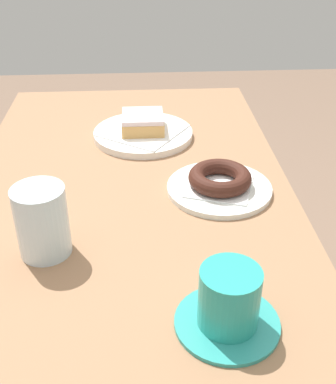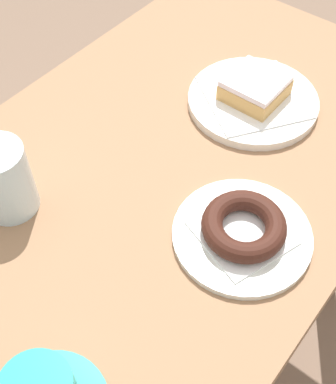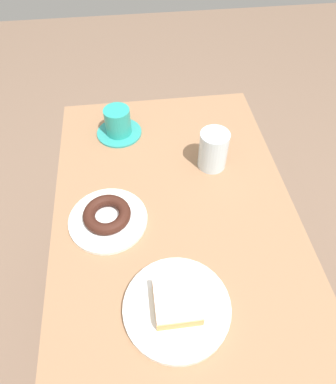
# 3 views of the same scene
# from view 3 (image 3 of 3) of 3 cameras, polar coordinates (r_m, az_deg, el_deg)

# --- Properties ---
(ground_plane) EXTENTS (6.00, 6.00, 0.00)m
(ground_plane) POSITION_cam_3_polar(r_m,az_deg,el_deg) (1.55, 0.92, -21.43)
(ground_plane) COLOR #7D624F
(table) EXTENTS (1.04, 0.62, 0.76)m
(table) POSITION_cam_3_polar(r_m,az_deg,el_deg) (0.96, 1.40, -9.42)
(table) COLOR #986E4E
(table) RESTS_ON ground_plane
(plate_chocolate_ring) EXTENTS (0.20, 0.20, 0.01)m
(plate_chocolate_ring) POSITION_cam_3_polar(r_m,az_deg,el_deg) (0.87, -9.87, -4.55)
(plate_chocolate_ring) COLOR white
(plate_chocolate_ring) RESTS_ON table
(napkin_chocolate_ring) EXTENTS (0.15, 0.15, 0.00)m
(napkin_chocolate_ring) POSITION_cam_3_polar(r_m,az_deg,el_deg) (0.86, -9.93, -4.30)
(napkin_chocolate_ring) COLOR white
(napkin_chocolate_ring) RESTS_ON plate_chocolate_ring
(donut_chocolate_ring) EXTENTS (0.12, 0.12, 0.03)m
(donut_chocolate_ring) POSITION_cam_3_polar(r_m,az_deg,el_deg) (0.85, -10.07, -3.66)
(donut_chocolate_ring) COLOR #3C1C14
(donut_chocolate_ring) RESTS_ON napkin_chocolate_ring
(plate_glazed_square) EXTENTS (0.22, 0.22, 0.02)m
(plate_glazed_square) POSITION_cam_3_polar(r_m,az_deg,el_deg) (0.75, 1.47, -18.56)
(plate_glazed_square) COLOR white
(plate_glazed_square) RESTS_ON table
(napkin_glazed_square) EXTENTS (0.22, 0.22, 0.00)m
(napkin_glazed_square) POSITION_cam_3_polar(r_m,az_deg,el_deg) (0.74, 1.48, -18.30)
(napkin_glazed_square) COLOR white
(napkin_glazed_square) RESTS_ON plate_glazed_square
(donut_glazed_square) EXTENTS (0.09, 0.09, 0.04)m
(donut_glazed_square) POSITION_cam_3_polar(r_m,az_deg,el_deg) (0.72, 1.52, -17.72)
(donut_glazed_square) COLOR tan
(donut_glazed_square) RESTS_ON napkin_glazed_square
(water_glass) EXTENTS (0.08, 0.08, 0.11)m
(water_glass) POSITION_cam_3_polar(r_m,az_deg,el_deg) (0.96, 7.50, 6.92)
(water_glass) COLOR silver
(water_glass) RESTS_ON table
(coffee_cup) EXTENTS (0.14, 0.14, 0.09)m
(coffee_cup) POSITION_cam_3_polar(r_m,az_deg,el_deg) (1.07, -8.28, 11.23)
(coffee_cup) COLOR teal
(coffee_cup) RESTS_ON table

